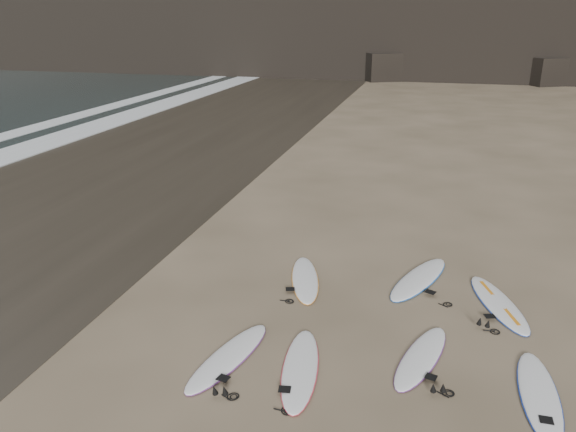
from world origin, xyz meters
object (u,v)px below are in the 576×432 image
surfboard_5 (305,279)px  surfboard_6 (419,278)px  surfboard_7 (498,303)px  surfboard_0 (228,356)px  surfboard_2 (421,357)px  surfboard_3 (539,394)px  surfboard_1 (300,368)px

surfboard_5 → surfboard_6: surfboard_6 is taller
surfboard_6 → surfboard_7: (1.67, -0.77, -0.00)m
surfboard_0 → surfboard_7: (4.84, 3.29, 0.00)m
surfboard_0 → surfboard_2: bearing=28.0°
surfboard_3 → surfboard_7: bearing=96.8°
surfboard_1 → surfboard_5: size_ratio=1.01×
surfboard_3 → surfboard_7: size_ratio=0.94×
surfboard_0 → surfboard_3: (5.21, 0.28, -0.00)m
surfboard_0 → surfboard_2: 3.44m
surfboard_5 → surfboard_0: bearing=-115.9°
surfboard_5 → surfboard_6: (2.55, 0.67, 0.00)m
surfboard_5 → surfboard_7: surfboard_7 is taller
surfboard_5 → surfboard_1: bearing=-93.9°
surfboard_1 → surfboard_5: same height
surfboard_3 → surfboard_5: same height
surfboard_2 → surfboard_6: 3.20m
surfboard_0 → surfboard_6: (3.16, 4.06, 0.00)m
surfboard_0 → surfboard_3: same height
surfboard_2 → surfboard_3: bearing=-1.3°
surfboard_0 → surfboard_3: 5.21m
surfboard_5 → surfboard_6: bearing=-0.8°
surfboard_0 → surfboard_6: size_ratio=0.90×
surfboard_6 → surfboard_7: bearing=-3.9°
surfboard_2 → surfboard_7: surfboard_7 is taller
surfboard_3 → surfboard_6: 4.30m
surfboard_0 → surfboard_7: size_ratio=0.95×
surfboard_0 → surfboard_1: 1.32m
surfboard_1 → surfboard_2: size_ratio=1.07×
surfboard_2 → surfboard_3: surfboard_3 is taller
surfboard_2 → surfboard_5: (-2.71, 2.52, 0.00)m
surfboard_1 → surfboard_7: bearing=35.0°
surfboard_7 → surfboard_1: bearing=-155.3°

